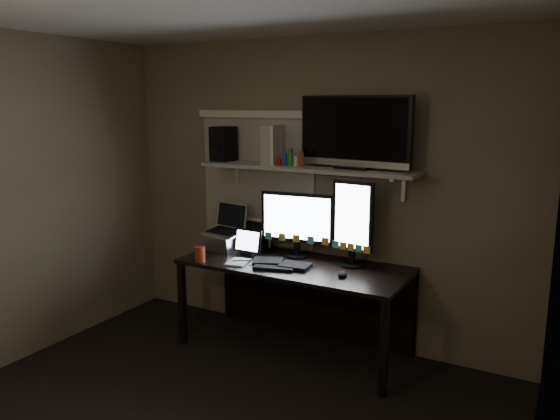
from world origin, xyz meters
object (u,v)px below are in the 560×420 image
Objects in this scene: monitor_portrait at (353,223)px; mouse at (342,274)px; laptop at (224,228)px; game_console at (274,145)px; keyboard at (281,264)px; speaker at (223,144)px; tablet at (248,242)px; cup at (200,254)px; desk at (301,281)px; monitor_landscape at (297,224)px; tv at (355,133)px.

monitor_portrait is 0.43m from mouse.
laptop is 1.23× the size of game_console.
speaker is (-0.74, 0.31, 0.88)m from keyboard.
monitor_portrait reaches higher than tablet.
cup reaches higher than keyboard.
desk is 4.63× the size of laptop.
laptop is (-0.65, -0.11, -0.08)m from monitor_landscape.
desk is 0.81m from laptop.
mouse is 0.33× the size of game_console.
speaker is (-0.73, 0.02, 0.62)m from monitor_landscape.
mouse is 1.57m from speaker.
speaker is (-1.26, 0.33, 0.88)m from mouse.
monitor_portrait is 6.55× the size of mouse.
desk is at bearing -157.76° from tv.
monitor_landscape is 0.92× the size of monitor_portrait.
monitor_portrait is at bearing -60.85° from tv.
monitor_portrait reaches higher than cup.
speaker is (-0.80, 0.09, 1.07)m from desk.
game_console is at bearing 168.85° from monitor_landscape.
laptop reaches higher than cup.
monitor_landscape is at bearing -175.84° from monitor_portrait.
cup is at bearing -147.01° from tv.
monitor_portrait reaches higher than laptop.
laptop is 0.41m from cup.
game_console is (0.14, 0.18, 0.80)m from tablet.
mouse is at bearing -74.75° from monitor_portrait.
game_console reaches higher than mouse.
tablet is 0.28× the size of tv.
keyboard is at bearing -62.26° from game_console.
keyboard is 0.52× the size of tv.
monitor_portrait reaches higher than keyboard.
desk is 1.27m from tv.
monitor_portrait is 0.90m from tablet.
keyboard is 1.19m from speaker.
tablet is at bearing 147.56° from keyboard.
laptop is 0.43× the size of tv.
tv is at bearing 15.36° from tablet.
desk is at bearing -26.62° from game_console.
monitor_landscape reaches higher than cup.
laptop reaches higher than tablet.
cup is at bearing -149.68° from monitor_portrait.
laptop is at bearing -168.67° from monitor_portrait.
tv is (-0.07, 0.35, 1.00)m from mouse.
monitor_landscape reaches higher than laptop.
keyboard is at bearing 167.31° from mouse.
mouse is at bearing -7.87° from tablet.
monitor_landscape is at bearing -168.28° from tv.
tablet is at bearing 160.73° from mouse.
monitor_landscape is 2.42× the size of tablet.
monitor_landscape is 5.18× the size of cup.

